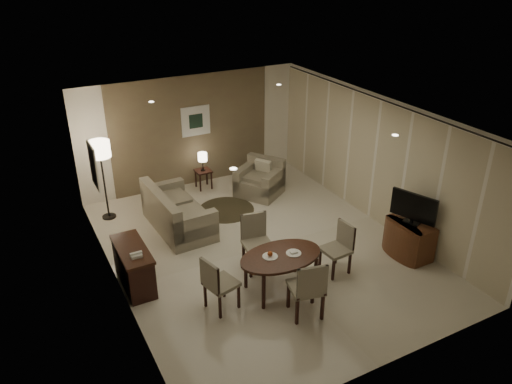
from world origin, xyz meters
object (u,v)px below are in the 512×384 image
console_desk (134,267)px  chair_near (306,287)px  tv_cabinet (409,239)px  side_table (204,179)px  chair_far (258,244)px  chair_right (336,249)px  sofa (178,209)px  floor_lamp (104,181)px  dining_table (280,272)px  armchair (259,178)px  chair_left (221,283)px

console_desk → chair_near: chair_near is taller
tv_cabinet → side_table: tv_cabinet is taller
chair_far → chair_right: (1.19, -0.73, -0.05)m
sofa → floor_lamp: 1.72m
tv_cabinet → side_table: (-2.32, 4.58, -0.12)m
console_desk → floor_lamp: floor_lamp is taller
console_desk → floor_lamp: bearing=86.7°
tv_cabinet → chair_near: bearing=-168.9°
chair_right → side_table: size_ratio=2.01×
chair_right → dining_table: bearing=-94.6°
console_desk → armchair: size_ratio=1.27×
dining_table → sofa: sofa is taller
chair_right → chair_left: bearing=-94.9°
chair_left → chair_right: 2.22m
chair_near → chair_left: chair_near is taller
tv_cabinet → chair_far: bearing=161.5°
chair_right → armchair: 3.44m
console_desk → chair_far: bearing=-15.1°
floor_lamp → chair_near: bearing=-66.5°
console_desk → dining_table: bearing=-30.7°
tv_cabinet → armchair: bearing=109.6°
chair_right → tv_cabinet: bearing=79.1°
chair_near → console_desk: bearing=-29.8°
chair_near → sofa: bearing=-63.9°
console_desk → floor_lamp: size_ratio=0.68×
chair_near → chair_far: bearing=-74.0°
dining_table → floor_lamp: size_ratio=0.83×
sofa → dining_table: bearing=-166.5°
chair_far → armchair: 3.08m
sofa → floor_lamp: size_ratio=1.07×
tv_cabinet → chair_left: (-3.80, 0.24, 0.13)m
console_desk → chair_left: chair_left is taller
dining_table → tv_cabinet: bearing=-4.5°
floor_lamp → side_table: bearing=9.5°
chair_left → console_desk: bearing=26.6°
tv_cabinet → chair_right: bearing=172.9°
console_desk → chair_right: 3.55m
sofa → floor_lamp: floor_lamp is taller
tv_cabinet → armchair: (-1.29, 3.62, 0.07)m
chair_left → floor_lamp: (-0.93, 3.93, 0.40)m
chair_far → tv_cabinet: bearing=-10.2°
side_table → floor_lamp: (-2.41, -0.40, 0.65)m
dining_table → sofa: 2.93m
chair_right → sofa: size_ratio=0.50×
dining_table → chair_right: (1.13, -0.01, 0.13)m
tv_cabinet → floor_lamp: (-4.74, 4.17, 0.53)m
chair_near → chair_right: bearing=-134.0°
side_table → floor_lamp: bearing=-170.5°
chair_left → armchair: (2.51, 3.38, -0.06)m
chair_far → armchair: bearing=69.6°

